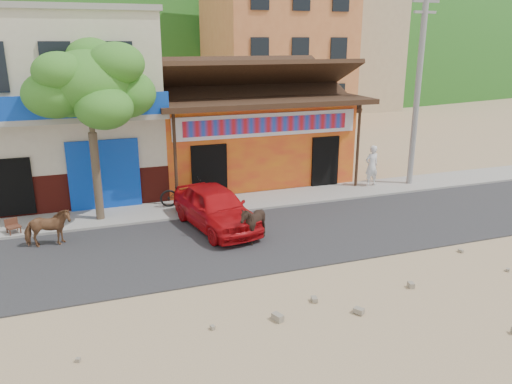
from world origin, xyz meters
TOP-DOWN VIEW (x-y plane):
  - ground at (0.00, 0.00)m, footprint 120.00×120.00m
  - road at (0.00, 2.50)m, footprint 60.00×5.00m
  - sidewalk at (0.00, 6.00)m, footprint 60.00×2.00m
  - dance_club at (2.00, 10.00)m, footprint 8.00×6.00m
  - cafe_building at (-5.50, 10.00)m, footprint 7.00×6.00m
  - apartment_front at (9.00, 24.00)m, footprint 9.00×9.00m
  - apartment_rear at (18.00, 30.00)m, footprint 8.00×8.00m
  - tree at (-4.60, 5.80)m, footprint 3.00×3.00m
  - utility_pole at (8.20, 6.00)m, footprint 0.24×0.24m
  - cow_tan at (-6.18, 4.00)m, footprint 1.38×0.65m
  - cow_dark at (-0.26, 2.18)m, footprint 1.16×1.03m
  - red_car at (-1.00, 3.84)m, footprint 2.41×4.39m
  - scooter at (-1.50, 6.25)m, footprint 1.94×0.74m
  - pedestrian at (6.41, 6.22)m, footprint 0.67×0.48m
  - cafe_chair_right at (-7.28, 5.30)m, footprint 0.52×0.52m

SIDE VIEW (x-z plane):
  - ground at x=0.00m, z-range 0.00..0.00m
  - road at x=0.00m, z-range 0.00..0.04m
  - sidewalk at x=0.00m, z-range 0.00..0.12m
  - cafe_chair_right at x=-7.28m, z-range 0.12..0.97m
  - cow_tan at x=-6.18m, z-range 0.04..1.19m
  - scooter at x=-1.50m, z-range 0.12..1.13m
  - cow_dark at x=-0.26m, z-range 0.04..1.29m
  - red_car at x=-1.00m, z-range 0.04..1.45m
  - pedestrian at x=6.41m, z-range 0.12..1.85m
  - dance_club at x=2.00m, z-range 0.00..3.60m
  - tree at x=-4.60m, z-range 0.12..6.12m
  - cafe_building at x=-5.50m, z-range 0.00..7.00m
  - utility_pole at x=8.20m, z-range 0.12..8.12m
  - apartment_rear at x=18.00m, z-range 0.00..10.00m
  - apartment_front at x=9.00m, z-range 0.00..12.00m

